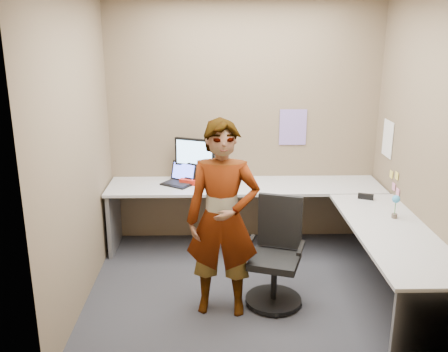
{
  "coord_description": "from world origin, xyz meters",
  "views": [
    {
      "loc": [
        -0.34,
        -4.17,
        2.39
      ],
      "look_at": [
        -0.24,
        0.25,
        1.05
      ],
      "focal_mm": 40.0,
      "sensor_mm": 36.0,
      "label": 1
    }
  ],
  "objects_px": {
    "desk": "(293,216)",
    "monitor": "(195,155)",
    "office_chair": "(276,261)",
    "person": "(223,220)"
  },
  "relations": [
    {
      "from": "monitor",
      "to": "office_chair",
      "type": "height_order",
      "value": "monitor"
    },
    {
      "from": "desk",
      "to": "monitor",
      "type": "bearing_deg",
      "value": 145.15
    },
    {
      "from": "desk",
      "to": "office_chair",
      "type": "height_order",
      "value": "office_chair"
    },
    {
      "from": "office_chair",
      "to": "monitor",
      "type": "bearing_deg",
      "value": 139.38
    },
    {
      "from": "desk",
      "to": "monitor",
      "type": "relative_size",
      "value": 6.79
    },
    {
      "from": "desk",
      "to": "office_chair",
      "type": "distance_m",
      "value": 0.64
    },
    {
      "from": "desk",
      "to": "office_chair",
      "type": "xyz_separation_m",
      "value": [
        -0.23,
        -0.57,
        -0.2
      ]
    },
    {
      "from": "monitor",
      "to": "person",
      "type": "relative_size",
      "value": 0.26
    },
    {
      "from": "desk",
      "to": "person",
      "type": "relative_size",
      "value": 1.77
    },
    {
      "from": "office_chair",
      "to": "person",
      "type": "bearing_deg",
      "value": -146.07
    }
  ]
}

